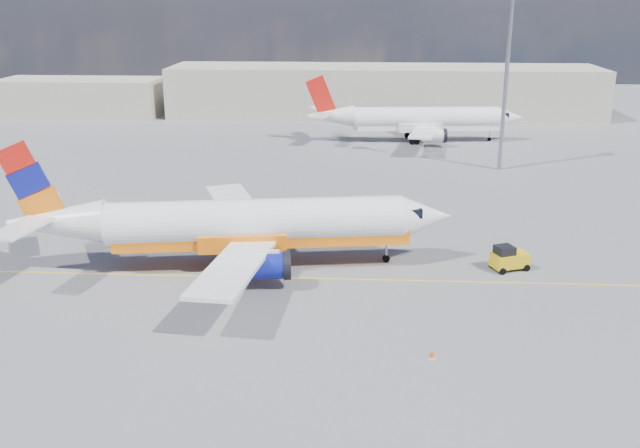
# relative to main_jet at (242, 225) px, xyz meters

# --- Properties ---
(ground) EXTENTS (240.00, 240.00, 0.00)m
(ground) POSITION_rel_main_jet_xyz_m (7.30, -5.04, -3.30)
(ground) COLOR slate
(ground) RESTS_ON ground
(taxi_line) EXTENTS (70.00, 0.15, 0.01)m
(taxi_line) POSITION_rel_main_jet_xyz_m (7.30, -2.04, -3.30)
(taxi_line) COLOR yellow
(taxi_line) RESTS_ON ground
(terminal_main) EXTENTS (70.00, 14.00, 8.00)m
(terminal_main) POSITION_rel_main_jet_xyz_m (12.30, 69.96, 0.70)
(terminal_main) COLOR #B7AF9D
(terminal_main) RESTS_ON ground
(terminal_annex) EXTENTS (26.00, 10.00, 6.00)m
(terminal_annex) POSITION_rel_main_jet_xyz_m (-37.70, 66.96, -0.30)
(terminal_annex) COLOR #B7AF9D
(terminal_annex) RESTS_ON ground
(main_jet) EXTENTS (32.78, 25.58, 9.91)m
(main_jet) POSITION_rel_main_jet_xyz_m (0.00, 0.00, 0.00)
(main_jet) COLOR white
(main_jet) RESTS_ON ground
(second_jet) EXTENTS (29.85, 23.53, 9.05)m
(second_jet) POSITION_rel_main_jet_xyz_m (16.53, 48.09, -0.29)
(second_jet) COLOR white
(second_jet) RESTS_ON ground
(gse_tug) EXTENTS (3.01, 2.49, 1.90)m
(gse_tug) POSITION_rel_main_jet_xyz_m (19.65, 0.50, -2.40)
(gse_tug) COLOR black
(gse_tug) RESTS_ON ground
(traffic_cone) EXTENTS (0.36, 0.36, 0.50)m
(traffic_cone) POSITION_rel_main_jet_xyz_m (12.81, -13.28, -3.06)
(traffic_cone) COLOR white
(traffic_cone) RESTS_ON ground
(floodlight_mast) EXTENTS (1.60, 1.60, 21.86)m
(floodlight_mast) POSITION_rel_main_jet_xyz_m (24.73, 32.29, 9.80)
(floodlight_mast) COLOR gray
(floodlight_mast) RESTS_ON ground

